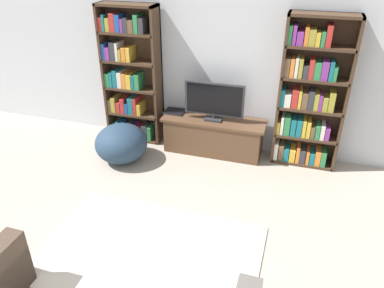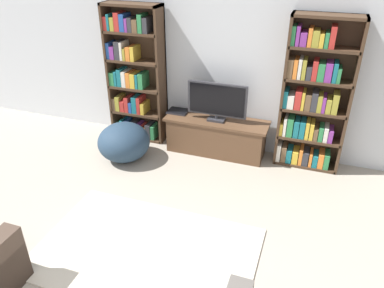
{
  "view_description": "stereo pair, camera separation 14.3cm",
  "coord_description": "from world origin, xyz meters",
  "px_view_note": "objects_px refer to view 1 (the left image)",
  "views": [
    {
      "loc": [
        1.11,
        -0.75,
        2.78
      ],
      "look_at": [
        -0.01,
        2.85,
        0.7
      ],
      "focal_mm": 35.0,
      "sensor_mm": 36.0,
      "label": 1
    },
    {
      "loc": [
        1.25,
        -0.7,
        2.78
      ],
      "look_at": [
        -0.01,
        2.85,
        0.7
      ],
      "focal_mm": 35.0,
      "sensor_mm": 36.0,
      "label": 2
    }
  ],
  "objects_px": {
    "bookshelf_right": "(309,98)",
    "laptop": "(175,111)",
    "tv_stand": "(213,136)",
    "beanbag_ottoman": "(121,143)",
    "television": "(214,101)",
    "bookshelf_left": "(130,77)"
  },
  "relations": [
    {
      "from": "tv_stand",
      "to": "laptop",
      "type": "height_order",
      "value": "laptop"
    },
    {
      "from": "beanbag_ottoman",
      "to": "tv_stand",
      "type": "bearing_deg",
      "value": 27.67
    },
    {
      "from": "bookshelf_left",
      "to": "television",
      "type": "distance_m",
      "value": 1.33
    },
    {
      "from": "television",
      "to": "bookshelf_left",
      "type": "bearing_deg",
      "value": 174.46
    },
    {
      "from": "tv_stand",
      "to": "bookshelf_left",
      "type": "bearing_deg",
      "value": 175.27
    },
    {
      "from": "bookshelf_right",
      "to": "tv_stand",
      "type": "xyz_separation_m",
      "value": [
        -1.24,
        -0.11,
        -0.7
      ]
    },
    {
      "from": "bookshelf_right",
      "to": "laptop",
      "type": "relative_size",
      "value": 6.9
    },
    {
      "from": "bookshelf_left",
      "to": "bookshelf_right",
      "type": "bearing_deg",
      "value": -0.04
    },
    {
      "from": "bookshelf_left",
      "to": "tv_stand",
      "type": "bearing_deg",
      "value": -4.73
    },
    {
      "from": "bookshelf_right",
      "to": "bookshelf_left",
      "type": "bearing_deg",
      "value": 179.96
    },
    {
      "from": "bookshelf_left",
      "to": "television",
      "type": "relative_size",
      "value": 2.41
    },
    {
      "from": "television",
      "to": "laptop",
      "type": "relative_size",
      "value": 2.86
    },
    {
      "from": "laptop",
      "to": "beanbag_ottoman",
      "type": "height_order",
      "value": "laptop"
    },
    {
      "from": "tv_stand",
      "to": "bookshelf_right",
      "type": "bearing_deg",
      "value": 4.94
    },
    {
      "from": "tv_stand",
      "to": "beanbag_ottoman",
      "type": "bearing_deg",
      "value": -152.33
    },
    {
      "from": "bookshelf_left",
      "to": "tv_stand",
      "type": "distance_m",
      "value": 1.5
    },
    {
      "from": "bookshelf_left",
      "to": "bookshelf_right",
      "type": "relative_size",
      "value": 1.0
    },
    {
      "from": "bookshelf_left",
      "to": "television",
      "type": "bearing_deg",
      "value": -5.54
    },
    {
      "from": "laptop",
      "to": "beanbag_ottoman",
      "type": "xyz_separation_m",
      "value": [
        -0.55,
        -0.68,
        -0.27
      ]
    },
    {
      "from": "laptop",
      "to": "tv_stand",
      "type": "bearing_deg",
      "value": -6.58
    },
    {
      "from": "bookshelf_right",
      "to": "beanbag_ottoman",
      "type": "height_order",
      "value": "bookshelf_right"
    },
    {
      "from": "tv_stand",
      "to": "television",
      "type": "relative_size",
      "value": 1.76
    }
  ]
}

